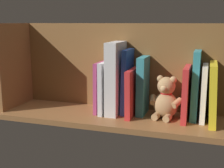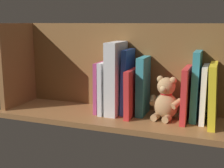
{
  "view_description": "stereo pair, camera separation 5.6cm",
  "coord_description": "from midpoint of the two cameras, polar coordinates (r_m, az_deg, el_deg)",
  "views": [
    {
      "loc": [
        -36.9,
        113.82,
        37.64
      ],
      "look_at": [
        0.0,
        0.0,
        12.9
      ],
      "focal_mm": 48.2,
      "sensor_mm": 36.0,
      "label": 1
    },
    {
      "loc": [
        -42.14,
        111.98,
        37.64
      ],
      "look_at": [
        0.0,
        0.0,
        12.9
      ],
      "focal_mm": 48.2,
      "sensor_mm": 36.0,
      "label": 2
    }
  ],
  "objects": [
    {
      "name": "dictionary_thick_white",
      "position": [
        1.24,
        -0.55,
        1.14
      ],
      "size": [
        4.84,
        16.11,
        29.76
      ],
      "primitive_type": "cube",
      "color": "silver",
      "rests_on": "ground_plane"
    },
    {
      "name": "book_7",
      "position": [
        1.27,
        -2.4,
        -0.57
      ],
      "size": [
        1.83,
        16.22,
        21.59
      ],
      "primitive_type": "cube",
      "color": "silver",
      "rests_on": "ground_plane"
    },
    {
      "name": "book_6",
      "position": [
        1.25,
        1.62,
        0.49
      ],
      "size": [
        2.73,
        12.74,
        26.82
      ],
      "primitive_type": "cube",
      "rotation": [
        0.0,
        -0.03,
        0.0
      ],
      "color": "blue",
      "rests_on": "ground_plane"
    },
    {
      "name": "book_5",
      "position": [
        1.23,
        2.65,
        -1.56
      ],
      "size": [
        2.42,
        17.74,
        19.18
      ],
      "primitive_type": "cube",
      "rotation": [
        0.0,
        0.01,
        0.0
      ],
      "color": "red",
      "rests_on": "ground_plane"
    },
    {
      "name": "book_8",
      "position": [
        1.28,
        -3.39,
        -0.5
      ],
      "size": [
        1.65,
        14.81,
        21.25
      ],
      "primitive_type": "cube",
      "rotation": [
        0.0,
        -0.01,
        0.0
      ],
      "color": "#B23F72",
      "rests_on": "ground_plane"
    },
    {
      "name": "book_3",
      "position": [
        1.19,
        12.59,
        -1.77
      ],
      "size": [
        2.11,
        16.63,
        20.92
      ],
      "primitive_type": "cube",
      "color": "red",
      "rests_on": "ground_plane"
    },
    {
      "name": "ground_plane",
      "position": [
        1.26,
        -1.27,
        -6.27
      ],
      "size": [
        96.36,
        29.18,
        2.2
      ],
      "primitive_type": "cube",
      "color": "brown"
    },
    {
      "name": "book_1",
      "position": [
        1.2,
        15.78,
        -1.63
      ],
      "size": [
        1.95,
        13.77,
        21.71
      ],
      "primitive_type": "cube",
      "color": "silver",
      "rests_on": "ground_plane"
    },
    {
      "name": "shelf_back_panel",
      "position": [
        1.33,
        0.44,
        3.42
      ],
      "size": [
        96.36,
        1.5,
        37.13
      ],
      "primitive_type": "cube",
      "color": "brown",
      "rests_on": "ground_plane"
    },
    {
      "name": "book_0",
      "position": [
        1.18,
        17.32,
        -1.73
      ],
      "size": [
        3.47,
        18.63,
        22.92
      ],
      "primitive_type": "cube",
      "rotation": [
        0.0,
        0.04,
        0.0
      ],
      "color": "yellow",
      "rests_on": "ground_plane"
    },
    {
      "name": "book_2",
      "position": [
        1.2,
        14.32,
        -0.26
      ],
      "size": [
        2.81,
        12.48,
        26.96
      ],
      "primitive_type": "cube",
      "rotation": [
        0.0,
        -0.01,
        0.0
      ],
      "color": "teal",
      "rests_on": "ground_plane"
    },
    {
      "name": "shelf_side_divider",
      "position": [
        1.43,
        -19.1,
        3.37
      ],
      "size": [
        2.4,
        23.18,
        37.13
      ],
      "primitive_type": "cube",
      "color": "brown",
      "rests_on": "ground_plane"
    },
    {
      "name": "book_4",
      "position": [
        1.24,
        4.6,
        -0.34
      ],
      "size": [
        3.09,
        12.26,
        23.85
      ],
      "primitive_type": "cube",
      "color": "teal",
      "rests_on": "ground_plane"
    },
    {
      "name": "teddy_bear",
      "position": [
        1.21,
        8.85,
        -2.93
      ],
      "size": [
        13.57,
        12.12,
        17.01
      ],
      "rotation": [
        0.0,
        0.0,
        -0.19
      ],
      "color": "tan",
      "rests_on": "ground_plane"
    }
  ]
}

